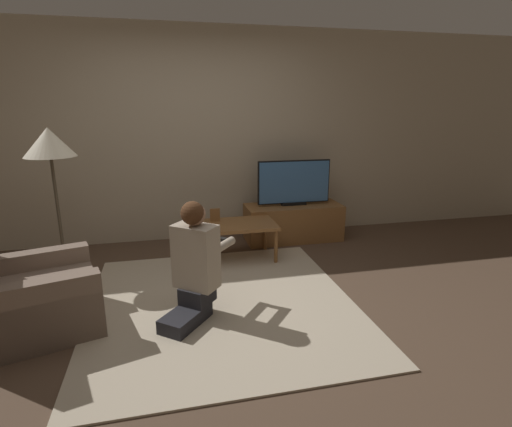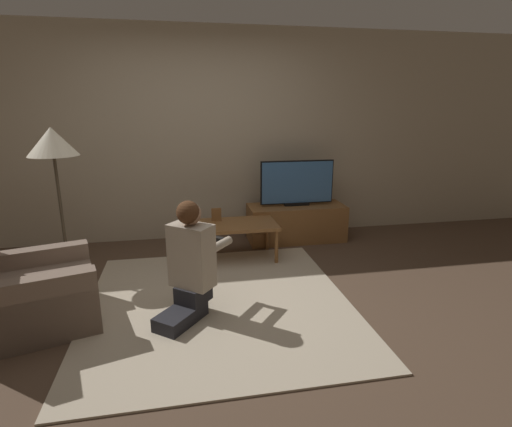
% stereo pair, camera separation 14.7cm
% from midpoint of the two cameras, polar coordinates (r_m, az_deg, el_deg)
% --- Properties ---
extents(ground_plane, '(10.00, 10.00, 0.00)m').
position_cam_midpoint_polar(ground_plane, '(3.58, -4.05, -12.76)').
color(ground_plane, brown).
extents(wall_back, '(10.00, 0.06, 2.60)m').
position_cam_midpoint_polar(wall_back, '(5.10, -6.99, 10.90)').
color(wall_back, tan).
rests_on(wall_back, ground_plane).
extents(rug, '(2.24, 2.38, 0.02)m').
position_cam_midpoint_polar(rug, '(3.57, -4.06, -12.64)').
color(rug, '#BCAD93').
rests_on(rug, ground_plane).
extents(tv_stand, '(1.21, 0.49, 0.46)m').
position_cam_midpoint_polar(tv_stand, '(5.11, 6.57, -1.31)').
color(tv_stand, brown).
rests_on(tv_stand, ground_plane).
extents(tv, '(0.93, 0.08, 0.57)m').
position_cam_midpoint_polar(tv, '(5.00, 6.74, 4.37)').
color(tv, black).
rests_on(tv, tv_stand).
extents(coffee_table, '(0.89, 0.54, 0.42)m').
position_cam_midpoint_polar(coffee_table, '(4.41, -1.90, -1.95)').
color(coffee_table, brown).
rests_on(coffee_table, ground_plane).
extents(floor_lamp, '(0.46, 0.46, 1.48)m').
position_cam_midpoint_polar(floor_lamp, '(4.21, -26.13, 8.34)').
color(floor_lamp, '#4C4233').
rests_on(floor_lamp, ground_plane).
extents(armchair, '(1.03, 1.00, 0.88)m').
position_cam_midpoint_polar(armchair, '(3.55, -28.65, -10.03)').
color(armchair, '#7A6656').
rests_on(armchair, ground_plane).
extents(person_kneeling, '(0.69, 0.77, 0.96)m').
position_cam_midpoint_polar(person_kneeling, '(3.21, -8.03, -6.79)').
color(person_kneeling, '#232328').
rests_on(person_kneeling, rug).
extents(picture_frame, '(0.11, 0.01, 0.15)m').
position_cam_midpoint_polar(picture_frame, '(4.47, -4.75, -0.17)').
color(picture_frame, brown).
rests_on(picture_frame, coffee_table).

